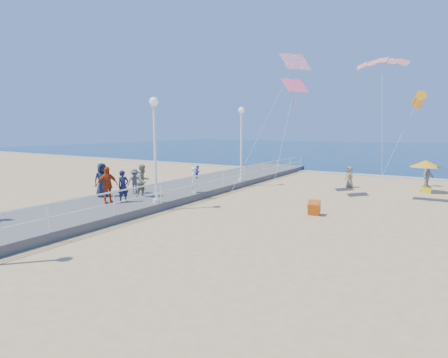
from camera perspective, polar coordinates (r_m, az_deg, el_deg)
The scene contains 23 objects.
ground at distance 15.40m, azimuth 4.05°, elevation -7.49°, with size 160.00×160.00×0.00m, color #E0B575.
ocean at distance 78.57m, azimuth 26.68°, elevation 4.23°, with size 160.00×90.00×0.05m, color #0C2C4C.
surf_line at distance 34.60m, azimuth 20.01°, elevation 0.79°, with size 160.00×1.20×0.04m, color silver.
boardwalk at distance 19.86m, azimuth -15.52°, elevation -3.63°, with size 5.00×44.00×0.40m, color slate.
railing at distance 17.98m, azimuth -10.32°, elevation -1.27°, with size 0.05×42.00×0.55m.
lamp_post_mid at distance 17.95m, azimuth -11.23°, elevation 6.43°, with size 0.44×0.44×5.32m.
lamp_post_far at distance 25.30m, azimuth 2.85°, elevation 7.01°, with size 0.44×0.44×5.32m.
woman_holding_toddler at distance 20.79m, azimuth -4.83°, elevation -0.15°, with size 0.56×0.37×1.53m, color white.
toddler_held at distance 20.76m, azimuth -4.27°, elevation 1.16°, with size 0.38×0.29×0.77m, color #333AC0.
spectator_0 at distance 18.69m, azimuth -16.12°, elevation -1.17°, with size 0.60×0.40×1.66m, color #1A1C39.
spectator_1 at distance 19.90m, azimuth -13.06°, elevation -0.27°, with size 0.88×0.69×1.82m, color #9A8D6A.
spectator_2 at distance 21.08m, azimuth -14.35°, elevation -0.37°, with size 0.94×0.54×1.45m, color #545458.
spectator_3 at distance 18.66m, azimuth -18.54°, elevation -0.94°, with size 1.10×0.46×1.88m, color #BF3F17.
spectator_4 at distance 20.60m, azimuth -19.26°, elevation -0.14°, with size 0.93×0.60×1.89m, color #1A243B.
beach_walker_a at distance 29.45m, azimuth 30.38°, elevation 0.68°, with size 1.17×0.67×1.81m, color #58585D.
beach_walker_c at distance 26.57m, azimuth 19.80°, elevation 0.31°, with size 0.74×0.48×1.51m, color #7B7155.
box_kite at distance 17.58m, azimuth 14.49°, elevation -4.76°, with size 0.55×0.55×0.60m, color red.
beach_umbrella at distance 26.37m, azimuth 30.06°, elevation 2.17°, with size 1.90×1.90×2.14m.
beach_chair_left at distance 26.49m, azimuth 30.13°, elevation -1.55°, with size 0.55×0.55×0.40m, color yellow.
kite_parafoil at distance 21.17m, azimuth 24.44°, elevation 17.21°, with size 2.60×0.90×0.30m, color red, non-canonical shape.
kite_windsock at distance 23.80m, azimuth 29.22°, elevation 11.24°, with size 0.56×0.56×2.72m, color orange.
kite_diamond_pink at distance 23.60m, azimuth 11.48°, elevation 14.74°, with size 1.46×1.46×0.02m, color #EE5779.
kite_diamond_redwhite at distance 21.62m, azimuth 11.54°, elevation 18.28°, with size 1.52×1.52×0.02m, color #C8173F.
Camera 1 is at (6.85, -13.16, 4.13)m, focal length 28.00 mm.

